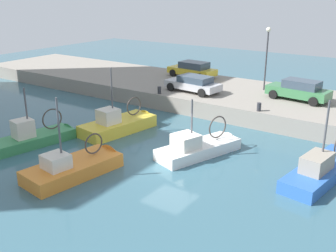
# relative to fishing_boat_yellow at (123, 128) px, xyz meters

# --- Properties ---
(water_surface) EXTENTS (80.00, 80.00, 0.00)m
(water_surface) POSITION_rel_fishing_boat_yellow_xyz_m (-2.01, -5.12, -0.11)
(water_surface) COLOR #386070
(water_surface) RESTS_ON ground
(quay_wall) EXTENTS (9.00, 56.00, 1.20)m
(quay_wall) POSITION_rel_fishing_boat_yellow_xyz_m (9.49, -5.12, 0.49)
(quay_wall) COLOR gray
(quay_wall) RESTS_ON ground
(fishing_boat_yellow) EXTENTS (6.05, 2.88, 5.14)m
(fishing_boat_yellow) POSITION_rel_fishing_boat_yellow_xyz_m (0.00, 0.00, 0.00)
(fishing_boat_yellow) COLOR gold
(fishing_boat_yellow) RESTS_ON ground
(fishing_boat_green) EXTENTS (5.90, 2.75, 4.25)m
(fishing_boat_green) POSITION_rel_fishing_boat_yellow_xyz_m (-4.60, 2.62, 0.02)
(fishing_boat_green) COLOR #388951
(fishing_boat_green) RESTS_ON ground
(fishing_boat_blue) EXTENTS (7.08, 2.62, 4.71)m
(fishing_boat_blue) POSITION_rel_fishing_boat_yellow_xyz_m (0.69, -12.59, 0.01)
(fishing_boat_blue) COLOR #2D60B7
(fishing_boat_blue) RESTS_ON ground
(fishing_boat_orange) EXTENTS (5.80, 2.83, 5.02)m
(fishing_boat_orange) POSITION_rel_fishing_boat_yellow_xyz_m (-6.04, -2.41, -0.03)
(fishing_boat_orange) COLOR orange
(fishing_boat_orange) RESTS_ON ground
(fishing_boat_white) EXTENTS (5.99, 3.38, 4.05)m
(fishing_boat_white) POSITION_rel_fishing_boat_yellow_xyz_m (-0.37, -6.25, 0.01)
(fishing_boat_white) COLOR white
(fishing_boat_white) RESTS_ON ground
(parked_car_green) EXTENTS (2.25, 4.52, 1.48)m
(parked_car_green) POSITION_rel_fishing_boat_yellow_xyz_m (9.46, -8.40, 1.84)
(parked_car_green) COLOR #387547
(parked_car_green) RESTS_ON quay_wall
(parked_car_yellow) EXTENTS (2.28, 4.49, 1.39)m
(parked_car_yellow) POSITION_rel_fishing_boat_yellow_xyz_m (11.94, 1.93, 1.80)
(parked_car_yellow) COLOR gold
(parked_car_yellow) RESTS_ON quay_wall
(parked_car_silver) EXTENTS (2.30, 4.51, 1.27)m
(parked_car_silver) POSITION_rel_fishing_boat_yellow_xyz_m (7.26, -0.98, 1.76)
(parked_car_silver) COLOR #B7B7BC
(parked_car_silver) RESTS_ON quay_wall
(mooring_bollard_mid) EXTENTS (0.28, 0.28, 0.55)m
(mooring_bollard_mid) POSITION_rel_fishing_boat_yellow_xyz_m (5.34, -7.12, 1.36)
(mooring_bollard_mid) COLOR #2D2D33
(mooring_bollard_mid) RESTS_ON quay_wall
(mooring_bollard_north) EXTENTS (0.28, 0.28, 0.55)m
(mooring_bollard_north) POSITION_rel_fishing_boat_yellow_xyz_m (5.34, 0.88, 1.36)
(mooring_bollard_north) COLOR #2D2D33
(mooring_bollard_north) RESTS_ON quay_wall
(quay_streetlamp) EXTENTS (0.36, 0.36, 4.83)m
(quay_streetlamp) POSITION_rel_fishing_boat_yellow_xyz_m (10.99, -5.22, 4.34)
(quay_streetlamp) COLOR #38383D
(quay_streetlamp) RESTS_ON quay_wall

